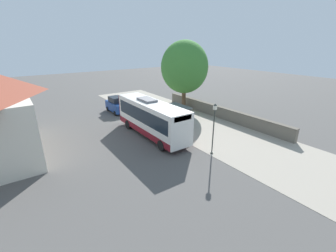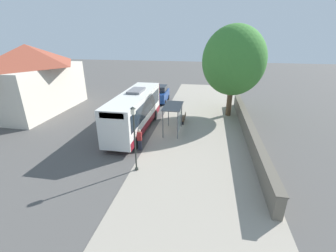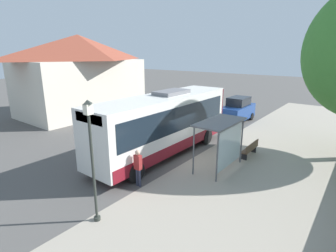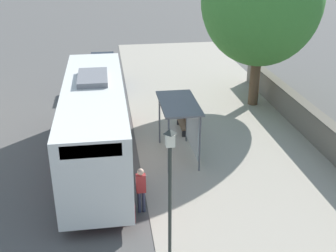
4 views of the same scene
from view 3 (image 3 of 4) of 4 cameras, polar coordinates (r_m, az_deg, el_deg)
ground_plane at (r=15.27m, az=4.84°, el=-7.33°), size 120.00×120.00×0.00m
sidewalk_plaza at (r=13.62m, az=21.27°, el=-11.39°), size 9.00×44.00×0.02m
background_building at (r=27.63m, az=-18.47°, el=10.72°), size 7.24×11.83×7.58m
bus at (r=15.45m, az=-0.92°, el=0.69°), size 2.59×10.31×3.79m
bus_shelter at (r=13.61m, az=11.78°, el=-0.97°), size 1.60×3.17×2.60m
pedestrian at (r=12.08m, az=-6.55°, el=-8.45°), size 0.34×0.23×1.77m
bench at (r=16.27m, az=17.47°, el=-4.73°), size 0.40×1.85×0.88m
street_lamp_near at (r=9.35m, az=-16.27°, el=-5.67°), size 0.28×0.28×4.51m
parked_car_behind_bus at (r=23.98m, az=14.93°, el=3.39°), size 1.84×4.10×2.18m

